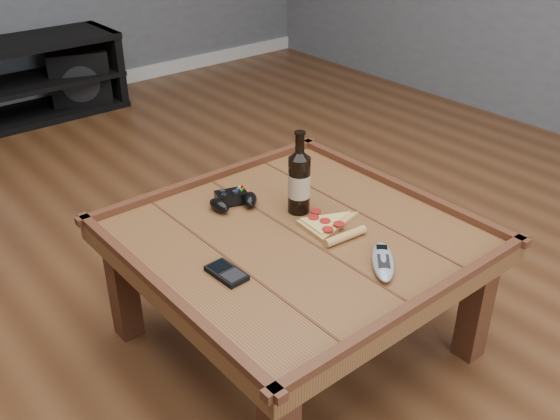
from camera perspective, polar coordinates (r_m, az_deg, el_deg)
ground at (r=2.24m, az=1.35°, el=-12.00°), size 6.00×6.00×0.00m
baseboard at (r=4.62m, az=-24.03°, el=8.86°), size 5.00×0.02×0.10m
coffee_table at (r=2.00m, az=1.49°, el=-3.58°), size 1.03×1.03×0.48m
media_console at (r=4.34m, az=-23.55°, el=10.51°), size 1.40×0.45×0.50m
beer_bottle at (r=2.04m, az=1.77°, el=2.74°), size 0.07×0.07×0.29m
game_controller at (r=2.12m, az=-4.29°, el=0.93°), size 0.18×0.15×0.05m
pizza_slice at (r=2.00m, az=4.40°, el=-1.44°), size 0.19×0.29×0.03m
smartphone at (r=1.78m, az=-4.91°, el=-5.74°), size 0.07×0.13×0.02m
remote_control at (r=1.84m, az=9.39°, el=-4.65°), size 0.19×0.19×0.03m
subwoofer at (r=4.54m, az=-17.92°, el=11.58°), size 0.49×0.49×0.38m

